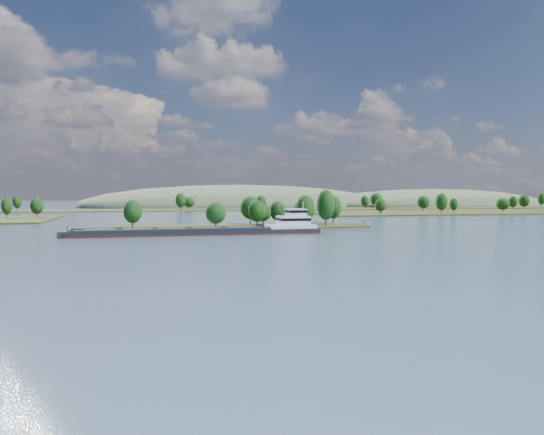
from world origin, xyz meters
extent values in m
plane|color=#3E566B|center=(0.00, 120.00, 0.00)|extent=(1800.00, 1800.00, 0.00)
cube|color=#2B3216|center=(0.00, 180.00, 0.00)|extent=(100.00, 30.00, 1.20)
cylinder|color=black|center=(24.10, 167.99, 2.58)|extent=(0.50, 0.50, 3.97)
ellipsoid|color=black|center=(24.10, 167.99, 7.63)|extent=(7.39, 7.39, 10.20)
cylinder|color=black|center=(7.34, 191.40, 2.50)|extent=(0.50, 0.50, 3.80)
ellipsoid|color=black|center=(7.34, 191.40, 7.33)|extent=(8.50, 8.50, 9.77)
cylinder|color=black|center=(6.24, 173.09, 2.27)|extent=(0.50, 0.50, 3.33)
ellipsoid|color=black|center=(6.24, 173.09, 6.50)|extent=(7.19, 7.19, 8.56)
cylinder|color=black|center=(10.59, 181.86, 2.04)|extent=(0.50, 0.50, 2.87)
ellipsoid|color=black|center=(10.59, 181.86, 5.69)|extent=(6.58, 6.58, 7.39)
cylinder|color=black|center=(-10.60, 167.44, 2.16)|extent=(0.50, 0.50, 3.12)
ellipsoid|color=black|center=(-10.60, 167.44, 6.13)|extent=(7.58, 7.58, 8.03)
cylinder|color=black|center=(-40.37, 176.02, 2.30)|extent=(0.50, 0.50, 3.40)
ellipsoid|color=black|center=(-40.37, 176.02, 6.62)|extent=(6.73, 6.73, 8.73)
cylinder|color=black|center=(17.29, 184.77, 2.19)|extent=(0.50, 0.50, 3.18)
ellipsoid|color=black|center=(17.29, 184.77, 6.24)|extent=(6.32, 6.32, 8.18)
cylinder|color=black|center=(42.23, 185.85, 2.55)|extent=(0.50, 0.50, 3.90)
ellipsoid|color=black|center=(42.23, 185.85, 7.51)|extent=(6.87, 6.87, 10.03)
cylinder|color=black|center=(32.92, 169.23, 2.94)|extent=(0.50, 0.50, 4.68)
ellipsoid|color=black|center=(32.92, 169.23, 8.88)|extent=(7.14, 7.14, 12.02)
cylinder|color=black|center=(29.30, 187.97, 2.19)|extent=(0.50, 0.50, 3.18)
ellipsoid|color=black|center=(29.30, 187.97, 6.24)|extent=(7.86, 7.86, 8.18)
cylinder|color=black|center=(-90.11, 271.54, 2.50)|extent=(0.50, 0.50, 3.41)
ellipsoid|color=black|center=(-90.11, 271.54, 6.84)|extent=(6.53, 6.53, 8.76)
cylinder|color=black|center=(-104.68, 271.91, 2.52)|extent=(0.50, 0.50, 3.44)
ellipsoid|color=black|center=(-104.68, 271.91, 6.90)|extent=(5.34, 5.34, 8.86)
cube|color=#2B3216|center=(230.00, 300.00, 0.00)|extent=(320.00, 90.00, 1.60)
cylinder|color=black|center=(104.07, 269.32, 2.34)|extent=(0.50, 0.50, 3.08)
ellipsoid|color=black|center=(104.07, 269.32, 6.26)|extent=(6.84, 6.84, 7.93)
cylinder|color=black|center=(260.01, 335.20, 2.70)|extent=(0.50, 0.50, 3.79)
ellipsoid|color=black|center=(260.01, 335.20, 7.52)|extent=(8.45, 8.45, 9.75)
cylinder|color=black|center=(198.71, 280.80, 2.37)|extent=(0.50, 0.50, 3.13)
ellipsoid|color=black|center=(198.71, 280.80, 6.35)|extent=(8.72, 8.72, 8.06)
cylinder|color=black|center=(144.30, 267.40, 2.89)|extent=(0.50, 0.50, 4.17)
ellipsoid|color=black|center=(144.30, 267.40, 8.19)|extent=(7.35, 7.35, 10.72)
cylinder|color=black|center=(161.12, 280.08, 2.37)|extent=(0.50, 0.50, 3.14)
ellipsoid|color=black|center=(161.12, 280.08, 6.36)|extent=(5.40, 5.40, 8.07)
cylinder|color=black|center=(159.77, 316.06, 2.59)|extent=(0.50, 0.50, 3.58)
ellipsoid|color=black|center=(159.77, 316.06, 7.14)|extent=(8.54, 8.54, 9.21)
cylinder|color=black|center=(245.70, 329.99, 2.52)|extent=(0.50, 0.50, 3.43)
ellipsoid|color=black|center=(245.70, 329.99, 6.88)|extent=(6.92, 6.92, 8.83)
cube|color=#2B3216|center=(0.00, 400.00, 0.00)|extent=(900.00, 60.00, 1.20)
cylinder|color=black|center=(143.86, 382.31, 2.43)|extent=(0.50, 0.50, 3.65)
ellipsoid|color=black|center=(143.86, 382.31, 7.07)|extent=(6.88, 6.88, 9.39)
cylinder|color=black|center=(0.49, 404.14, 2.22)|extent=(0.50, 0.50, 3.23)
ellipsoid|color=black|center=(0.49, 404.14, 6.33)|extent=(9.35, 9.35, 8.31)
cylinder|color=black|center=(323.58, 389.48, 2.82)|extent=(0.50, 0.50, 4.43)
ellipsoid|color=black|center=(323.58, 389.48, 8.45)|extent=(6.72, 6.72, 11.40)
cylinder|color=black|center=(169.58, 415.31, 2.77)|extent=(0.50, 0.50, 4.33)
ellipsoid|color=black|center=(169.58, 415.31, 8.27)|extent=(11.10, 11.10, 11.13)
cylinder|color=black|center=(-125.07, 393.86, 2.50)|extent=(0.50, 0.50, 3.79)
ellipsoid|color=black|center=(-125.07, 393.86, 7.32)|extent=(6.31, 6.31, 9.75)
cylinder|color=black|center=(56.64, 388.15, 2.43)|extent=(0.50, 0.50, 3.66)
ellipsoid|color=black|center=(56.64, 388.15, 7.08)|extent=(8.23, 8.23, 9.41)
cylinder|color=black|center=(-7.94, 380.19, 2.77)|extent=(0.50, 0.50, 4.33)
ellipsoid|color=black|center=(-7.94, 380.19, 8.28)|extent=(7.76, 7.76, 11.14)
ellipsoid|color=#475B3F|center=(260.00, 470.00, 0.00)|extent=(260.00, 140.00, 36.00)
ellipsoid|color=#475B3F|center=(60.00, 500.00, 0.00)|extent=(320.00, 160.00, 44.00)
cube|color=black|center=(-19.46, 145.05, 0.50)|extent=(80.63, 11.56, 2.21)
cube|color=maroon|center=(-19.46, 145.05, 0.05)|extent=(80.84, 11.77, 0.25)
cube|color=black|center=(-27.60, 149.82, 1.91)|extent=(62.35, 1.57, 0.80)
cube|color=black|center=(-27.41, 139.97, 1.91)|extent=(62.35, 1.57, 0.80)
cube|color=black|center=(-27.51, 144.90, 1.76)|extent=(60.50, 10.18, 0.30)
cube|color=black|center=(-49.63, 144.48, 2.06)|extent=(9.20, 8.42, 0.35)
cube|color=black|center=(-38.57, 144.69, 2.06)|extent=(9.20, 8.42, 0.35)
cube|color=black|center=(-27.51, 144.90, 2.06)|extent=(9.20, 8.42, 0.35)
cube|color=black|center=(-16.45, 145.10, 2.06)|extent=(9.20, 8.42, 0.35)
cube|color=black|center=(-5.38, 145.31, 2.06)|extent=(9.20, 8.42, 0.35)
cube|color=black|center=(-60.19, 144.28, 0.91)|extent=(3.19, 9.11, 2.01)
cylinder|color=black|center=(-59.18, 144.30, 2.31)|extent=(0.25, 0.25, 2.21)
cube|color=silver|center=(11.71, 145.63, 2.21)|extent=(16.27, 9.95, 1.21)
cube|color=silver|center=(12.72, 145.65, 4.22)|extent=(10.21, 8.23, 3.02)
cube|color=black|center=(12.72, 145.65, 4.63)|extent=(10.41, 8.44, 0.91)
cube|color=silver|center=(13.72, 145.67, 6.84)|extent=(6.15, 6.15, 2.21)
cube|color=black|center=(13.72, 145.67, 7.24)|extent=(6.35, 6.35, 0.80)
cube|color=silver|center=(13.72, 145.67, 8.05)|extent=(6.56, 6.56, 0.20)
cylinder|color=silver|center=(16.24, 145.72, 9.25)|extent=(0.20, 0.20, 2.61)
cylinder|color=black|center=(9.64, 148.61, 8.25)|extent=(0.51, 0.51, 1.21)
camera|label=1|loc=(-37.50, -26.61, 13.37)|focal=35.00mm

